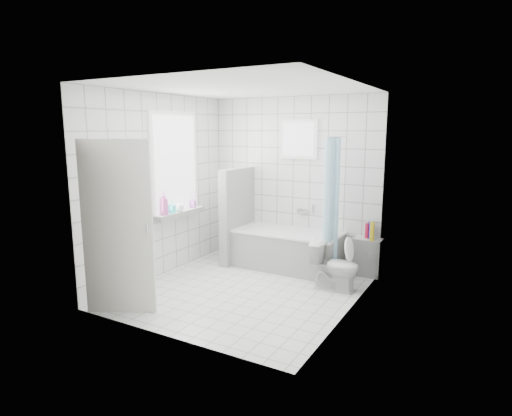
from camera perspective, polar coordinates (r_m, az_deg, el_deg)
The scene contains 19 objects.
ground at distance 5.78m, azimuth -1.52°, elevation -10.88°, with size 3.00×3.00×0.00m, color white.
ceiling at distance 5.41m, azimuth -1.65°, elevation 15.75°, with size 3.00×3.00×0.00m, color white.
wall_back at distance 6.76m, azimuth 4.96°, elevation 3.60°, with size 2.80×0.02×2.60m, color white.
wall_front at distance 4.24m, azimuth -12.03°, elevation -0.64°, with size 2.80×0.02×2.60m, color white.
wall_left at distance 6.27m, azimuth -12.65°, elevation 2.85°, with size 0.02×3.00×2.60m, color white.
wall_right at distance 4.88m, azimuth 12.67°, elevation 0.77°, with size 0.02×3.00×2.60m, color white.
window_left at distance 6.44m, azimuth -10.67°, elevation 5.80°, with size 0.01×0.90×1.40m, color white.
window_back at distance 6.64m, azimuth 5.69°, elevation 9.09°, with size 0.50×0.01×0.50m, color white.
window_sill at distance 6.51m, azimuth -10.14°, elevation -0.72°, with size 0.18×1.02×0.08m, color white.
door at distance 5.07m, azimuth -17.98°, elevation -2.59°, with size 0.04×0.80×2.00m, color silver.
bathtub at distance 6.59m, azimuth 4.24°, elevation -5.54°, with size 1.61×0.77×0.58m.
partition_wall at distance 6.84m, azimuth -2.51°, elevation -0.96°, with size 0.15×0.85×1.50m, color white.
tiled_ledge at distance 6.45m, azimuth 14.60°, elevation -6.35°, with size 0.40×0.24×0.55m, color white.
toilet at distance 5.79m, azimuth 10.50°, elevation -7.64°, with size 0.36×0.63×0.64m, color white.
curtain_rod at distance 6.04m, azimuth 10.86°, elevation 9.31°, with size 0.02×0.02×0.80m, color silver.
shower_curtain at distance 5.99m, azimuth 10.18°, elevation 0.67°, with size 0.14×0.48×1.78m, color #46A1CD, non-canonical shape.
tub_faucet at distance 6.72m, azimuth 6.29°, elevation -0.36°, with size 0.18×0.06×0.06m, color silver.
sill_bottles at distance 6.35m, azimuth -11.05°, elevation 0.49°, with size 0.20×0.79×0.33m.
ledge_bottles at distance 6.32m, azimuth 14.99°, elevation -2.94°, with size 0.17×0.19×0.28m.
Camera 1 is at (2.76, -4.62, 2.09)m, focal length 30.00 mm.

